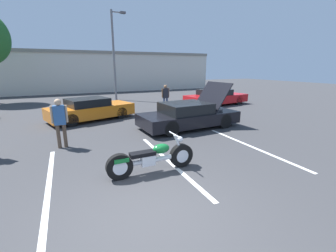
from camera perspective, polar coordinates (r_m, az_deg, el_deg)
ground_plane at (r=4.49m, az=-4.66°, el=-22.23°), size 80.00×80.00×0.00m
parking_stripe_foreground at (r=6.20m, az=-28.01°, el=-12.87°), size 0.12×4.61×0.01m
parking_stripe_middle at (r=6.69m, az=0.35°, el=-9.02°), size 0.12×4.61×0.01m
parking_stripe_back at (r=8.43m, az=20.34°, el=-4.88°), size 0.12×4.61×0.01m
far_building at (r=27.64m, az=-22.65°, el=12.85°), size 32.00×4.20×4.40m
light_pole at (r=19.70m, az=-13.40°, el=17.83°), size 1.21×0.28×7.05m
motorcycle at (r=5.91m, az=-4.13°, el=-8.21°), size 2.38×0.70×0.97m
show_car_hood_open at (r=10.30m, az=5.34°, el=2.73°), size 4.62×2.21×2.01m
parked_car_mid_row at (r=12.47m, az=-19.04°, el=4.01°), size 4.59×2.94×1.15m
parked_car_right_row at (r=17.04m, az=12.06°, el=7.15°), size 4.93×2.48×1.14m
spectator_near_motorcycle at (r=14.43m, az=-0.64°, el=7.80°), size 0.52×0.21×1.63m
spectator_midground at (r=8.37m, az=-25.79°, el=1.56°), size 0.52×0.22×1.69m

